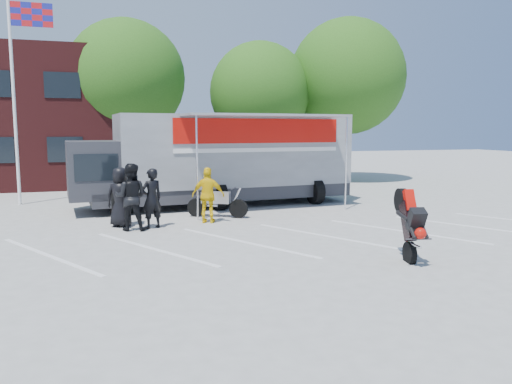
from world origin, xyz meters
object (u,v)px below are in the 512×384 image
transporter_truck (224,205)px  spectator_hivis (208,195)px  tree_mid (260,92)px  spectator_leather_a (121,197)px  parked_motorcycle (218,217)px  stunt_bike_rider (400,256)px  spectator_leather_b (152,198)px  tree_left (126,79)px  tree_right (347,77)px  spectator_leather_c (131,197)px  flagpole (20,74)px

transporter_truck → spectator_hivis: bearing=-115.7°
tree_mid → spectator_leather_a: size_ratio=4.22×
parked_motorcycle → stunt_bike_rider: bearing=-126.7°
transporter_truck → spectator_leather_b: spectator_leather_b is taller
tree_left → transporter_truck: bearing=-69.6°
tree_right → transporter_truck: tree_right is taller
tree_right → parked_motorcycle: bearing=-135.1°
tree_left → parked_motorcycle: size_ratio=4.04×
tree_right → spectator_leather_c: tree_right is taller
flagpole → stunt_bike_rider: 15.75m
tree_left → tree_right: tree_right is taller
flagpole → tree_left: tree_left is taller
transporter_truck → parked_motorcycle: bearing=-112.7°
tree_right → tree_mid: bearing=174.3°
spectator_hivis → transporter_truck: bearing=-86.8°
flagpole → spectator_leather_c: flagpole is taller
spectator_leather_a → spectator_leather_c: spectator_leather_c is taller
spectator_leather_c → spectator_leather_a: bearing=-53.6°
spectator_leather_c → spectator_hivis: (2.40, 0.50, -0.10)m
tree_right → transporter_truck: 12.72m
parked_motorcycle → spectator_hivis: (-0.49, -0.90, 0.88)m
tree_left → spectator_hivis: (1.84, -12.01, -4.68)m
tree_left → spectator_leather_a: 12.75m
tree_mid → tree_right: tree_right is taller
tree_right → spectator_leather_c: (-12.56, -11.01, -4.89)m
tree_left → spectator_hivis: tree_left is taller
flagpole → spectator_leather_b: 8.74m
flagpole → tree_left: (4.24, 6.00, 0.51)m
tree_left → spectator_leather_b: size_ratio=4.80×
tree_right → spectator_leather_b: bearing=-137.7°
flagpole → parked_motorcycle: flagpole is taller
tree_left → spectator_leather_c: tree_left is taller
spectator_leather_a → flagpole: bearing=-37.9°
flagpole → tree_mid: 12.31m
tree_right → spectator_leather_a: size_ratio=5.01×
tree_left → tree_right: 12.10m
spectator_leather_a → spectator_leather_b: (0.88, -0.54, -0.01)m
spectator_leather_c → tree_mid: bearing=-108.3°
tree_left → spectator_leather_a: tree_left is taller
tree_left → transporter_truck: size_ratio=0.79×
spectator_hivis → flagpole: bearing=-20.7°
tree_mid → spectator_hivis: tree_mid is taller
tree_mid → spectator_leather_c: tree_mid is taller
flagpole → spectator_leather_a: bearing=-59.6°
stunt_bike_rider → spectator_leather_b: (-5.22, 5.10, 0.90)m
flagpole → tree_mid: size_ratio=1.04×
tree_left → spectator_leather_b: bearing=-89.7°
stunt_bike_rider → spectator_leather_b: 7.35m
tree_mid → tree_right: 5.11m
tree_right → stunt_bike_rider: 18.31m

